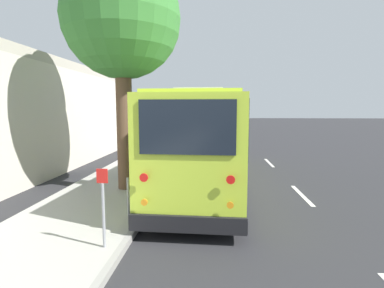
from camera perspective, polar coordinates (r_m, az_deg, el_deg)
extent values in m
plane|color=#28282B|center=(12.14, 3.58, -6.95)|extent=(160.00, 160.00, 0.00)
cube|color=#A3A099|center=(12.62, -12.09, -6.22)|extent=(80.00, 3.21, 0.15)
cube|color=gray|center=(12.26, -4.49, -6.47)|extent=(80.00, 0.14, 0.15)
cube|color=#BCDB38|center=(11.64, 2.34, 1.18)|extent=(11.05, 2.83, 2.95)
cube|color=black|center=(11.84, 2.31, -5.26)|extent=(11.11, 2.89, 0.28)
cube|color=black|center=(11.59, 2.36, 4.36)|extent=(10.16, 2.90, 1.41)
cube|color=black|center=(17.10, 3.55, 5.13)|extent=(0.10, 2.18, 1.48)
cube|color=black|center=(6.10, -0.97, 3.19)|extent=(0.09, 2.00, 1.13)
cube|color=black|center=(17.09, 3.56, 7.43)|extent=(0.10, 1.80, 0.22)
cube|color=#BCDB38|center=(11.59, 2.38, 8.65)|extent=(10.37, 2.58, 0.10)
cube|color=silver|center=(9.64, 1.63, 9.75)|extent=(2.06, 1.47, 0.20)
cube|color=black|center=(17.29, 3.50, -1.31)|extent=(0.18, 2.52, 0.36)
cube|color=black|center=(6.53, -0.96, -15.07)|extent=(0.18, 2.52, 0.36)
cylinder|color=red|center=(6.34, -9.17, -6.34)|extent=(0.04, 0.18, 0.18)
cylinder|color=orange|center=(6.48, -9.08, -10.91)|extent=(0.03, 0.14, 0.14)
cylinder|color=red|center=(6.13, 7.37, -6.77)|extent=(0.04, 0.18, 0.18)
cylinder|color=orange|center=(6.28, 7.30, -11.48)|extent=(0.03, 0.14, 0.14)
cube|color=white|center=(17.38, 0.77, -0.69)|extent=(0.05, 0.32, 0.18)
cube|color=white|center=(17.31, 6.27, -0.76)|extent=(0.05, 0.32, 0.18)
cube|color=black|center=(16.85, -1.30, 6.08)|extent=(0.06, 0.10, 0.24)
cylinder|color=black|center=(15.11, -1.03, -2.32)|extent=(0.99, 0.33, 0.98)
cylinder|color=slate|center=(15.11, -1.03, -2.32)|extent=(0.45, 0.33, 0.44)
cylinder|color=black|center=(15.00, 7.29, -2.44)|extent=(0.99, 0.33, 0.98)
cylinder|color=slate|center=(15.00, 7.29, -2.44)|extent=(0.45, 0.33, 0.44)
cylinder|color=black|center=(9.00, -6.03, -8.65)|extent=(0.99, 0.33, 0.98)
cylinder|color=slate|center=(9.00, -6.03, -8.65)|extent=(0.45, 0.33, 0.44)
cylinder|color=black|center=(8.82, 8.18, -9.01)|extent=(0.99, 0.33, 0.98)
cylinder|color=slate|center=(8.82, 8.18, -9.01)|extent=(0.45, 0.33, 0.44)
cube|color=maroon|center=(22.70, 2.52, 0.66)|extent=(4.45, 1.71, 0.62)
cube|color=black|center=(22.53, 2.51, 2.01)|extent=(2.11, 1.47, 0.48)
cube|color=maroon|center=(22.51, 2.52, 2.62)|extent=(2.02, 1.44, 0.05)
cube|color=black|center=(24.96, 2.67, 0.73)|extent=(0.08, 1.65, 0.20)
cube|color=black|center=(20.49, 2.33, -0.59)|extent=(0.08, 1.65, 0.20)
cylinder|color=black|center=(24.15, 0.77, 0.67)|extent=(0.62, 0.20, 0.62)
cylinder|color=slate|center=(24.15, 0.77, 0.67)|extent=(0.28, 0.22, 0.28)
cylinder|color=black|center=(24.11, 4.46, 0.64)|extent=(0.62, 0.20, 0.62)
cylinder|color=slate|center=(24.11, 4.46, 0.64)|extent=(0.28, 0.22, 0.28)
cylinder|color=black|center=(21.36, 0.32, -0.13)|extent=(0.62, 0.20, 0.62)
cylinder|color=slate|center=(21.36, 0.32, -0.13)|extent=(0.28, 0.22, 0.28)
cylinder|color=black|center=(21.31, 4.49, -0.17)|extent=(0.62, 0.20, 0.62)
cylinder|color=slate|center=(21.31, 4.49, -0.17)|extent=(0.28, 0.22, 0.28)
cube|color=navy|center=(29.03, 2.77, 1.98)|extent=(4.12, 2.01, 0.61)
cube|color=black|center=(28.89, 2.75, 3.04)|extent=(2.01, 1.60, 0.48)
cube|color=navy|center=(28.88, 2.75, 3.52)|extent=(1.93, 1.56, 0.05)
cube|color=black|center=(31.05, 3.18, 1.91)|extent=(0.22, 1.62, 0.20)
cube|color=black|center=(27.06, 2.29, 1.20)|extent=(0.22, 1.62, 0.20)
cylinder|color=black|center=(30.39, 1.61, 1.91)|extent=(0.63, 0.25, 0.61)
cylinder|color=slate|center=(30.39, 1.61, 1.91)|extent=(0.29, 0.24, 0.28)
cylinder|color=black|center=(30.22, 4.46, 1.87)|extent=(0.63, 0.25, 0.61)
cylinder|color=slate|center=(30.22, 4.46, 1.87)|extent=(0.29, 0.24, 0.28)
cylinder|color=black|center=(27.90, 0.93, 1.48)|extent=(0.63, 0.25, 0.61)
cylinder|color=slate|center=(27.90, 0.93, 1.48)|extent=(0.29, 0.24, 0.28)
cylinder|color=black|center=(27.72, 4.03, 1.43)|extent=(0.63, 0.25, 0.61)
cylinder|color=slate|center=(27.72, 4.03, 1.43)|extent=(0.29, 0.24, 0.28)
cube|color=slate|center=(36.19, 2.82, 2.98)|extent=(4.45, 1.86, 0.65)
cube|color=black|center=(36.04, 2.83, 3.86)|extent=(2.13, 1.55, 0.48)
cube|color=slate|center=(36.03, 2.83, 4.25)|extent=(2.04, 1.51, 0.05)
cube|color=black|center=(38.42, 2.80, 2.87)|extent=(0.13, 1.67, 0.20)
cube|color=black|center=(33.99, 2.84, 2.36)|extent=(0.13, 1.67, 0.20)
cylinder|color=black|center=(37.59, 1.60, 2.89)|extent=(0.67, 0.22, 0.66)
cylinder|color=slate|center=(37.59, 1.60, 2.89)|extent=(0.30, 0.23, 0.30)
cylinder|color=black|center=(37.60, 4.01, 2.87)|extent=(0.67, 0.22, 0.66)
cylinder|color=slate|center=(37.60, 4.01, 2.87)|extent=(0.30, 0.23, 0.30)
cylinder|color=black|center=(34.82, 1.53, 2.58)|extent=(0.67, 0.22, 0.66)
cylinder|color=slate|center=(34.82, 1.53, 2.58)|extent=(0.30, 0.23, 0.30)
cylinder|color=black|center=(34.83, 4.13, 2.56)|extent=(0.67, 0.22, 0.66)
cylinder|color=slate|center=(34.83, 4.13, 2.56)|extent=(0.30, 0.23, 0.30)
cube|color=#19234C|center=(43.36, 3.26, 3.59)|extent=(4.29, 1.77, 0.63)
cube|color=black|center=(43.22, 3.27, 4.32)|extent=(2.05, 1.49, 0.48)
cube|color=#19234C|center=(43.21, 3.27, 4.64)|extent=(1.97, 1.45, 0.05)
cube|color=black|center=(45.51, 3.23, 3.47)|extent=(0.12, 1.61, 0.20)
cube|color=black|center=(41.23, 3.29, 3.12)|extent=(0.12, 1.61, 0.20)
cylinder|color=black|center=(44.70, 2.28, 3.49)|extent=(0.65, 0.22, 0.64)
cylinder|color=slate|center=(44.70, 2.28, 3.49)|extent=(0.30, 0.23, 0.29)
cylinder|color=black|center=(44.72, 4.21, 3.48)|extent=(0.65, 0.22, 0.64)
cylinder|color=slate|center=(44.72, 4.21, 3.48)|extent=(0.30, 0.23, 0.29)
cylinder|color=black|center=(42.03, 2.25, 3.28)|extent=(0.65, 0.22, 0.64)
cylinder|color=slate|center=(42.03, 2.25, 3.28)|extent=(0.30, 0.23, 0.29)
cylinder|color=black|center=(42.04, 4.31, 3.27)|extent=(0.65, 0.22, 0.64)
cylinder|color=slate|center=(42.04, 4.31, 3.27)|extent=(0.30, 0.23, 0.29)
cube|color=#A8AAAF|center=(50.34, 3.38, 4.01)|extent=(4.00, 1.67, 0.62)
cube|color=black|center=(50.21, 3.38, 4.63)|extent=(1.90, 1.43, 0.48)
cube|color=#A8AAAF|center=(50.20, 3.38, 4.91)|extent=(1.82, 1.40, 0.05)
cube|color=black|center=(52.37, 3.42, 3.89)|extent=(0.09, 1.60, 0.20)
cube|color=black|center=(48.33, 3.33, 3.65)|extent=(0.09, 1.60, 0.20)
cylinder|color=black|center=(51.62, 2.57, 3.92)|extent=(0.62, 0.20, 0.62)
cylinder|color=slate|center=(51.62, 2.57, 3.92)|extent=(0.28, 0.22, 0.28)
cylinder|color=black|center=(51.60, 4.24, 3.90)|extent=(0.62, 0.20, 0.62)
cylinder|color=slate|center=(51.60, 4.24, 3.90)|extent=(0.28, 0.22, 0.28)
cylinder|color=black|center=(49.10, 2.47, 3.77)|extent=(0.62, 0.20, 0.62)
cylinder|color=slate|center=(49.10, 2.47, 3.77)|extent=(0.28, 0.22, 0.28)
cylinder|color=black|center=(49.08, 4.23, 3.76)|extent=(0.62, 0.20, 0.62)
cylinder|color=slate|center=(49.08, 4.23, 3.76)|extent=(0.28, 0.22, 0.28)
cylinder|color=brown|center=(10.38, -12.71, 3.32)|extent=(0.53, 0.53, 4.27)
sphere|color=#387A33|center=(10.75, -13.23, 22.13)|extent=(3.83, 3.83, 3.83)
cylinder|color=gray|center=(6.26, -16.50, -12.92)|extent=(0.06, 0.06, 1.30)
cube|color=red|center=(6.05, -16.75, -5.85)|extent=(0.02, 0.22, 0.28)
cylinder|color=gray|center=(7.82, -12.06, -9.90)|extent=(0.06, 0.06, 1.01)
cube|color=#B1A99C|center=(14.37, -24.77, 14.13)|extent=(20.74, 0.30, 0.40)
cube|color=silver|center=(10.80, 20.19, -9.10)|extent=(2.40, 0.14, 0.01)
cube|color=silver|center=(16.50, 14.48, -3.48)|extent=(2.40, 0.14, 0.01)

